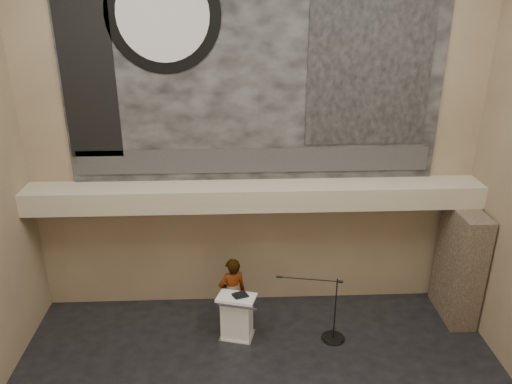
{
  "coord_description": "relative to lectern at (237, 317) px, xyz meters",
  "views": [
    {
      "loc": [
        -0.42,
        -6.49,
        7.25
      ],
      "look_at": [
        0.0,
        3.2,
        3.2
      ],
      "focal_mm": 35.0,
      "sensor_mm": 36.0,
      "label": 1
    }
  ],
  "objects": [
    {
      "name": "wall_back",
      "position": [
        0.45,
        1.52,
        3.7
      ],
      "size": [
        10.0,
        0.02,
        8.5
      ],
      "primitive_type": "cube",
      "color": "#78624C",
      "rests_on": "floor"
    },
    {
      "name": "soffit",
      "position": [
        0.45,
        1.12,
        2.4
      ],
      "size": [
        10.0,
        0.8,
        0.5
      ],
      "primitive_type": "cube",
      "color": "tan",
      "rests_on": "wall_back"
    },
    {
      "name": "sprinkler_left",
      "position": [
        -1.15,
        1.07,
        2.12
      ],
      "size": [
        0.04,
        0.04,
        0.06
      ],
      "primitive_type": "cylinder",
      "color": "#B2893D",
      "rests_on": "soffit"
    },
    {
      "name": "sprinkler_right",
      "position": [
        2.35,
        1.07,
        2.12
      ],
      "size": [
        0.04,
        0.04,
        0.06
      ],
      "primitive_type": "cylinder",
      "color": "#B2893D",
      "rests_on": "soffit"
    },
    {
      "name": "banner",
      "position": [
        0.45,
        1.49,
        5.15
      ],
      "size": [
        8.0,
        0.05,
        5.0
      ],
      "primitive_type": "cube",
      "color": "black",
      "rests_on": "wall_back"
    },
    {
      "name": "banner_text_strip",
      "position": [
        0.45,
        1.45,
        3.1
      ],
      "size": [
        7.76,
        0.02,
        0.55
      ],
      "primitive_type": "cube",
      "color": "#2B2B2B",
      "rests_on": "banner"
    },
    {
      "name": "banner_clock_rim",
      "position": [
        -1.35,
        1.45,
        6.15
      ],
      "size": [
        2.3,
        0.02,
        2.3
      ],
      "primitive_type": "cylinder",
      "rotation": [
        1.57,
        0.0,
        0.0
      ],
      "color": "black",
      "rests_on": "banner"
    },
    {
      "name": "banner_clock_face",
      "position": [
        -1.35,
        1.43,
        6.15
      ],
      "size": [
        1.84,
        0.02,
        1.84
      ],
      "primitive_type": "cylinder",
      "rotation": [
        1.57,
        0.0,
        0.0
      ],
      "color": "silver",
      "rests_on": "banner"
    },
    {
      "name": "banner_building_print",
      "position": [
        2.85,
        1.45,
        5.25
      ],
      "size": [
        2.6,
        0.02,
        3.6
      ],
      "primitive_type": "cube",
      "color": "black",
      "rests_on": "banner"
    },
    {
      "name": "banner_brick_print",
      "position": [
        -2.95,
        1.45,
        4.85
      ],
      "size": [
        1.1,
        0.02,
        3.2
      ],
      "primitive_type": "cube",
      "color": "black",
      "rests_on": "banner"
    },
    {
      "name": "stone_pier",
      "position": [
        5.1,
        0.67,
        0.8
      ],
      "size": [
        0.6,
        1.4,
        2.7
      ],
      "primitive_type": "cube",
      "color": "#423529",
      "rests_on": "floor"
    },
    {
      "name": "lectern",
      "position": [
        0.0,
        0.0,
        0.0
      ],
      "size": [
        0.92,
        0.75,
        1.14
      ],
      "rotation": [
        0.0,
        0.0,
        -0.25
      ],
      "color": "silver",
      "rests_on": "floor"
    },
    {
      "name": "binder",
      "position": [
        0.08,
        -0.0,
        0.56
      ],
      "size": [
        0.38,
        0.35,
        0.04
      ],
      "primitive_type": "cube",
      "rotation": [
        0.0,
        0.0,
        0.43
      ],
      "color": "black",
      "rests_on": "lectern"
    },
    {
      "name": "papers",
      "position": [
        -0.1,
        -0.04,
        0.55
      ],
      "size": [
        0.22,
        0.3,
        0.0
      ],
      "primitive_type": "cube",
      "rotation": [
        0.0,
        0.0,
        -0.06
      ],
      "color": "white",
      "rests_on": "lectern"
    },
    {
      "name": "speaker_person",
      "position": [
        -0.09,
        0.43,
        0.32
      ],
      "size": [
        0.74,
        0.61,
        1.75
      ],
      "primitive_type": "imported",
      "rotation": [
        0.0,
        0.0,
        3.49
      ],
      "color": "white",
      "rests_on": "floor"
    },
    {
      "name": "mic_stand",
      "position": [
        2.08,
        -0.11,
        -0.32
      ],
      "size": [
        1.53,
        0.52,
        1.54
      ],
      "rotation": [
        0.0,
        0.0,
        -0.19
      ],
      "color": "black",
      "rests_on": "floor"
    }
  ]
}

